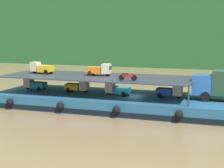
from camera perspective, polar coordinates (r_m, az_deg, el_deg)
ground_plane at (r=40.05m, az=2.77°, el=-3.96°), size 400.00×400.00×0.00m
cargo_barge at (r=39.86m, az=2.76°, el=-2.92°), size 30.73×9.42×1.50m
cargo_rack at (r=40.67m, az=-2.35°, el=1.15°), size 21.53×7.98×2.00m
mini_truck_lower_stern at (r=44.57m, az=-12.14°, el=-0.02°), size 2.79×1.29×1.38m
mini_truck_lower_aft at (r=42.08m, az=-5.47°, el=-0.36°), size 2.76×1.24×1.38m
mini_truck_lower_mid at (r=39.76m, az=0.85°, el=-0.83°), size 2.78×1.28×1.38m
mini_truck_lower_fore at (r=38.93m, az=9.15°, el=-1.13°), size 2.78×1.28×1.38m
mini_truck_upper_stern at (r=43.90m, az=-11.11°, el=2.52°), size 2.79×1.29×1.38m
mini_truck_upper_mid at (r=41.12m, az=-2.01°, el=2.28°), size 2.78×1.27×1.38m
motorcycle_upper_port at (r=36.98m, az=2.48°, el=1.20°), size 1.89×0.55×0.87m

